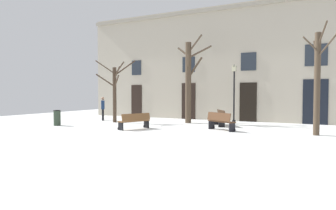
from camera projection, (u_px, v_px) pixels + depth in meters
The scene contains 11 objects.
ground_plane at pixel (149, 137), 12.88m from camera, with size 33.67×33.67×0.00m, color white.
building_facade at pixel (217, 63), 21.11m from camera, with size 21.04×0.60×7.99m.
tree_near_facade at pixel (115, 90), 19.48m from camera, with size 2.33×2.54×4.13m.
tree_foreground at pixel (189, 80), 19.01m from camera, with size 2.31×1.58×5.52m.
tree_center at pixel (317, 81), 13.46m from camera, with size 1.39×1.97×4.99m.
streetlamp at pixel (234, 87), 18.92m from camera, with size 0.30×0.30×3.71m.
litter_bin at pixel (57, 118), 17.57m from camera, with size 0.43×0.43×0.91m.
bench_back_to_back_right at pixel (135, 121), 15.82m from camera, with size 1.16×1.81×0.84m.
bench_near_lamp at pixel (219, 118), 17.39m from camera, with size 1.20×1.54×0.94m.
bench_far_corner at pixel (221, 121), 15.30m from camera, with size 1.63×1.17×0.92m.
person_strolling at pixel (103, 107), 20.79m from camera, with size 0.42×0.43×1.64m.
Camera 1 is at (6.55, -11.04, 1.91)m, focal length 31.99 mm.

